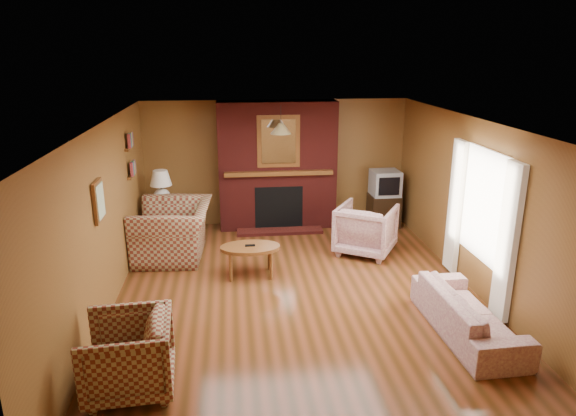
{
  "coord_description": "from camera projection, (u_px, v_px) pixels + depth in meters",
  "views": [
    {
      "loc": [
        -0.87,
        -6.43,
        3.3
      ],
      "look_at": [
        -0.07,
        0.6,
        1.1
      ],
      "focal_mm": 32.0,
      "sensor_mm": 36.0,
      "label": 1
    }
  ],
  "objects": [
    {
      "name": "floor",
      "position": [
        298.0,
        296.0,
        7.17
      ],
      "size": [
        6.5,
        6.5,
        0.0
      ],
      "primitive_type": "plane",
      "color": "#44260E",
      "rests_on": "ground"
    },
    {
      "name": "ceiling",
      "position": [
        299.0,
        124.0,
        6.46
      ],
      "size": [
        6.5,
        6.5,
        0.0
      ],
      "primitive_type": "plane",
      "rotation": [
        3.14,
        0.0,
        0.0
      ],
      "color": "white",
      "rests_on": "wall_back"
    },
    {
      "name": "wall_back",
      "position": [
        276.0,
        163.0,
        9.9
      ],
      "size": [
        6.5,
        0.0,
        6.5
      ],
      "primitive_type": "plane",
      "rotation": [
        1.57,
        0.0,
        0.0
      ],
      "color": "brown",
      "rests_on": "floor"
    },
    {
      "name": "wall_front",
      "position": [
        357.0,
        350.0,
        3.73
      ],
      "size": [
        6.5,
        0.0,
        6.5
      ],
      "primitive_type": "plane",
      "rotation": [
        -1.57,
        0.0,
        0.0
      ],
      "color": "brown",
      "rests_on": "floor"
    },
    {
      "name": "wall_left",
      "position": [
        105.0,
        221.0,
        6.55
      ],
      "size": [
        0.0,
        6.5,
        6.5
      ],
      "primitive_type": "plane",
      "rotation": [
        1.57,
        0.0,
        1.57
      ],
      "color": "brown",
      "rests_on": "floor"
    },
    {
      "name": "wall_right",
      "position": [
        477.0,
        208.0,
        7.09
      ],
      "size": [
        0.0,
        6.5,
        6.5
      ],
      "primitive_type": "plane",
      "rotation": [
        1.57,
        0.0,
        -1.57
      ],
      "color": "brown",
      "rests_on": "floor"
    },
    {
      "name": "fireplace",
      "position": [
        277.0,
        167.0,
        9.66
      ],
      "size": [
        2.2,
        0.82,
        2.4
      ],
      "color": "#521512",
      "rests_on": "floor"
    },
    {
      "name": "window_right",
      "position": [
        480.0,
        217.0,
        6.91
      ],
      "size": [
        0.1,
        1.85,
        2.0
      ],
      "color": "beige",
      "rests_on": "wall_right"
    },
    {
      "name": "bookshelf",
      "position": [
        132.0,
        156.0,
        8.22
      ],
      "size": [
        0.09,
        0.55,
        0.71
      ],
      "color": "brown",
      "rests_on": "wall_left"
    },
    {
      "name": "botanical_print",
      "position": [
        99.0,
        201.0,
        6.17
      ],
      "size": [
        0.05,
        0.4,
        0.5
      ],
      "color": "brown",
      "rests_on": "wall_left"
    },
    {
      "name": "pendant_light",
      "position": [
        281.0,
        129.0,
        8.76
      ],
      "size": [
        0.36,
        0.36,
        0.48
      ],
      "color": "black",
      "rests_on": "ceiling"
    },
    {
      "name": "plaid_loveseat",
      "position": [
        173.0,
        231.0,
        8.43
      ],
      "size": [
        1.28,
        1.44,
        0.89
      ],
      "primitive_type": "imported",
      "rotation": [
        0.0,
        0.0,
        -1.63
      ],
      "color": "maroon",
      "rests_on": "floor"
    },
    {
      "name": "plaid_armchair",
      "position": [
        128.0,
        355.0,
        5.09
      ],
      "size": [
        0.93,
        0.9,
        0.79
      ],
      "primitive_type": "imported",
      "rotation": [
        0.0,
        0.0,
        -1.5
      ],
      "color": "maroon",
      "rests_on": "floor"
    },
    {
      "name": "floral_sofa",
      "position": [
        468.0,
        313.0,
        6.15
      ],
      "size": [
        0.77,
        1.85,
        0.54
      ],
      "primitive_type": "imported",
      "rotation": [
        0.0,
        0.0,
        1.6
      ],
      "color": "beige",
      "rests_on": "floor"
    },
    {
      "name": "floral_armchair",
      "position": [
        366.0,
        229.0,
        8.58
      ],
      "size": [
        1.24,
        1.25,
        0.83
      ],
      "primitive_type": "imported",
      "rotation": [
        0.0,
        0.0,
        2.59
      ],
      "color": "beige",
      "rests_on": "floor"
    },
    {
      "name": "coffee_table",
      "position": [
        250.0,
        250.0,
        7.69
      ],
      "size": [
        0.9,
        0.56,
        0.5
      ],
      "color": "brown",
      "rests_on": "floor"
    },
    {
      "name": "side_table",
      "position": [
        164.0,
        223.0,
        9.18
      ],
      "size": [
        0.51,
        0.51,
        0.66
      ],
      "primitive_type": "cube",
      "rotation": [
        0.0,
        0.0,
        0.03
      ],
      "color": "brown",
      "rests_on": "floor"
    },
    {
      "name": "table_lamp",
      "position": [
        161.0,
        186.0,
        8.98
      ],
      "size": [
        0.38,
        0.38,
        0.63
      ],
      "color": "silver",
      "rests_on": "side_table"
    },
    {
      "name": "tv_stand",
      "position": [
        384.0,
        210.0,
        9.96
      ],
      "size": [
        0.56,
        0.51,
        0.61
      ],
      "primitive_type": "cube",
      "rotation": [
        0.0,
        0.0,
        0.0
      ],
      "color": "black",
      "rests_on": "floor"
    },
    {
      "name": "crt_tv",
      "position": [
        385.0,
        183.0,
        9.79
      ],
      "size": [
        0.53,
        0.53,
        0.48
      ],
      "color": "#989B9F",
      "rests_on": "tv_stand"
    }
  ]
}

